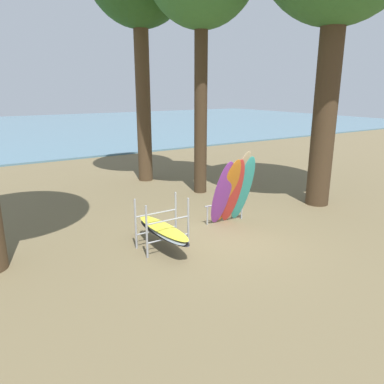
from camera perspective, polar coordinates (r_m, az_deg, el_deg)
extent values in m
plane|color=brown|center=(9.74, 4.66, -7.00)|extent=(80.00, 80.00, 0.00)
cube|color=slate|center=(38.78, -24.52, 8.81)|extent=(80.00, 36.00, 0.10)
cylinder|color=#42301E|center=(12.63, 19.94, 13.23)|extent=(0.74, 0.74, 6.81)
cylinder|color=#4C3823|center=(15.40, -7.54, 14.62)|extent=(0.58, 0.58, 7.00)
cylinder|color=#42301E|center=(13.41, 1.36, 13.83)|extent=(0.46, 0.46, 6.63)
ellipsoid|color=purple|center=(10.12, 4.67, -0.27)|extent=(0.61, 0.89, 1.94)
ellipsoid|color=orange|center=(10.21, 5.49, -0.01)|extent=(0.59, 1.00, 1.99)
ellipsoid|color=red|center=(10.32, 6.28, 0.07)|extent=(0.64, 0.91, 1.97)
ellipsoid|color=#C6B289|center=(10.40, 7.08, 0.74)|extent=(0.56, 0.91, 2.17)
ellipsoid|color=#38B2AD|center=(10.53, 7.83, 0.45)|extent=(0.61, 0.89, 2.01)
cylinder|color=#9EA0A5|center=(10.50, 2.38, -3.64)|extent=(0.04, 0.04, 0.55)
cylinder|color=#9EA0A5|center=(11.08, 7.65, -2.73)|extent=(0.04, 0.04, 0.55)
cylinder|color=#9EA0A5|center=(10.69, 5.13, -1.78)|extent=(1.32, 0.18, 0.04)
cylinder|color=#9EA0A5|center=(8.44, -6.98, -6.15)|extent=(0.05, 0.05, 1.25)
cylinder|color=#9EA0A5|center=(8.93, -0.59, -4.78)|extent=(0.05, 0.05, 1.25)
cylinder|color=#9EA0A5|center=(8.95, -8.65, -4.92)|extent=(0.05, 0.05, 1.25)
cylinder|color=#9EA0A5|center=(9.41, -2.52, -3.70)|extent=(0.05, 0.05, 1.25)
cylinder|color=#9EA0A5|center=(8.77, -3.66, -7.13)|extent=(1.10, 0.04, 0.04)
cylinder|color=#9EA0A5|center=(8.61, -3.71, -4.37)|extent=(1.10, 0.04, 0.04)
cylinder|color=#9EA0A5|center=(9.26, -5.46, -5.90)|extent=(1.10, 0.04, 0.04)
cylinder|color=#9EA0A5|center=(9.11, -5.54, -3.27)|extent=(1.10, 0.04, 0.04)
ellipsoid|color=black|center=(9.01, -4.42, -6.18)|extent=(0.61, 2.12, 0.06)
ellipsoid|color=gray|center=(8.98, -4.49, -5.84)|extent=(0.58, 2.12, 0.06)
ellipsoid|color=yellow|center=(8.96, -4.53, -5.49)|extent=(0.60, 2.12, 0.06)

